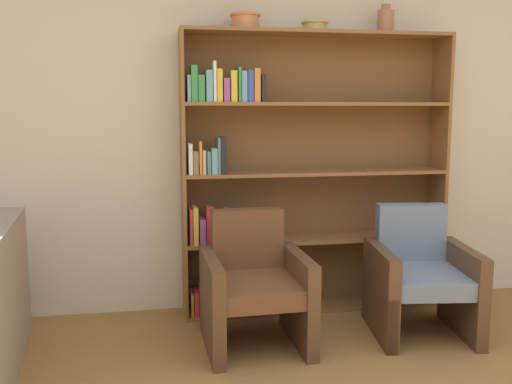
% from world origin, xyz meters
% --- Properties ---
extents(wall_back, '(12.00, 0.06, 2.75)m').
position_xyz_m(wall_back, '(0.00, 2.34, 1.38)').
color(wall_back, beige).
rests_on(wall_back, ground).
extents(bookshelf, '(1.97, 0.30, 2.05)m').
position_xyz_m(bookshelf, '(-0.12, 2.17, 0.99)').
color(bookshelf, brown).
rests_on(bookshelf, ground).
extents(bowl_terracotta, '(0.22, 0.22, 0.11)m').
position_xyz_m(bowl_terracotta, '(-0.47, 2.15, 2.11)').
color(bowl_terracotta, '#C67547').
rests_on(bowl_terracotta, bookshelf).
extents(bowl_copper, '(0.20, 0.20, 0.07)m').
position_xyz_m(bowl_copper, '(0.03, 2.15, 2.09)').
color(bowl_copper, tan).
rests_on(bowl_copper, bookshelf).
extents(vase_tall, '(0.12, 0.12, 0.20)m').
position_xyz_m(vase_tall, '(0.57, 2.15, 2.14)').
color(vase_tall, '#A36647').
rests_on(vase_tall, bookshelf).
extents(armchair_leather, '(0.66, 0.70, 0.84)m').
position_xyz_m(armchair_leather, '(-0.51, 1.57, 0.38)').
color(armchair_leather, brown).
rests_on(armchair_leather, ground).
extents(armchair_cushioned, '(0.73, 0.76, 0.84)m').
position_xyz_m(armchair_cushioned, '(0.63, 1.57, 0.38)').
color(armchair_cushioned, brown).
rests_on(armchair_cushioned, ground).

